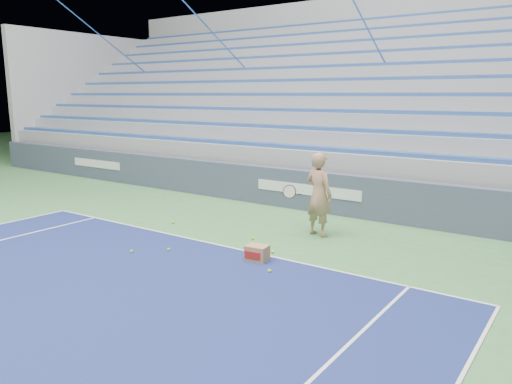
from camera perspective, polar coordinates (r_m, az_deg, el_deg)
sponsor_barrier at (r=13.81m, az=6.16°, el=0.15°), size 30.00×0.32×1.10m
bleachers at (r=18.79m, az=14.83°, el=8.30°), size 31.00×9.15×7.30m
tennis_player at (r=11.28m, az=7.17°, el=-0.28°), size 0.99×0.91×1.90m
ball_box at (r=9.66m, az=0.12°, el=-7.02°), size 0.45×0.37×0.31m
tennis_ball_0 at (r=12.59m, az=-9.48°, el=-3.43°), size 0.07×0.07×0.07m
tennis_ball_1 at (r=10.48m, az=-14.04°, el=-6.59°), size 0.07×0.07×0.07m
tennis_ball_2 at (r=10.04m, az=-1.00°, el=-7.05°), size 0.07×0.07×0.07m
tennis_ball_3 at (r=11.07m, az=-0.39°, el=-5.30°), size 0.07×0.07×0.07m
tennis_ball_4 at (r=10.15m, az=1.89°, el=-6.85°), size 0.07×0.07×0.07m
tennis_ball_5 at (r=10.44m, az=-9.95°, el=-6.50°), size 0.07×0.07×0.07m
tennis_ball_6 at (r=9.10m, az=1.56°, el=-9.00°), size 0.07×0.07×0.07m
tennis_ball_7 at (r=10.62m, az=0.08°, el=-6.03°), size 0.07×0.07×0.07m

